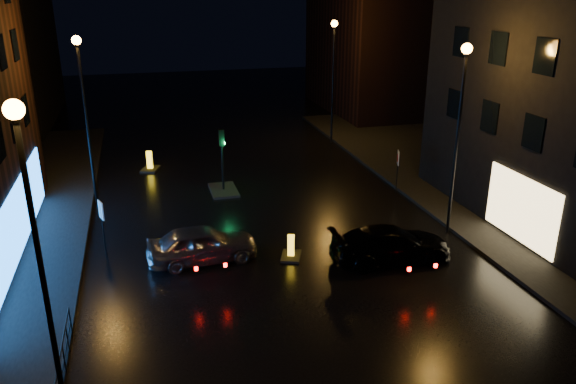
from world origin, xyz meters
The scene contains 15 objects.
ground centered at (0.00, 0.00, 0.00)m, with size 120.00×120.00×0.00m, color black.
pavement_right centered at (14.00, 8.00, 0.07)m, with size 12.00×44.00×0.15m, color black.
building_far_right centered at (15.00, 32.00, 6.00)m, with size 8.00×14.00×12.00m, color black.
street_lamp_lnear centered at (-7.80, -2.00, 5.56)m, with size 0.44×0.44×8.37m.
street_lamp_lfar centered at (-7.80, 14.00, 5.56)m, with size 0.44×0.44×8.37m.
street_lamp_rnear centered at (7.80, 6.00, 5.56)m, with size 0.44×0.44×8.37m.
street_lamp_rfar centered at (7.80, 22.00, 5.56)m, with size 0.44×0.44×8.37m.
traffic_signal centered at (-1.20, 14.00, 0.50)m, with size 1.40×2.40×3.45m.
guard_railing centered at (-8.00, -1.00, 0.74)m, with size 0.05×6.04×1.00m.
silver_hatchback centered at (-3.29, 6.06, 0.75)m, with size 1.78×4.42×1.51m, color #A7A8AF.
dark_sedan centered at (4.09, 4.11, 0.72)m, with size 2.02×4.96×1.44m, color black.
bollard_near centered at (0.25, 5.43, 0.22)m, with size 1.14×1.35×1.01m.
bollard_far centered at (-4.92, 18.88, 0.26)m, with size 1.29×1.57×1.18m.
road_sign_left centered at (-7.14, 7.82, 1.75)m, with size 0.24×0.55×2.33m.
road_sign_right centered at (7.90, 11.59, 1.70)m, with size 0.24×0.53×2.27m.
Camera 1 is at (-5.29, -14.63, 10.60)m, focal length 35.00 mm.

